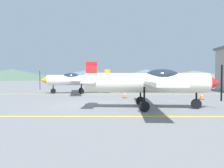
{
  "coord_description": "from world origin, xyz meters",
  "views": [
    {
      "loc": [
        1.34,
        -12.63,
        1.86
      ],
      "look_at": [
        1.22,
        6.0,
        1.2
      ],
      "focal_mm": 30.83,
      "sensor_mm": 36.0,
      "label": 1
    }
  ],
  "objects_px": {
    "airplane_mid": "(77,80)",
    "airplane_near": "(151,82)",
    "traffic_cone_front": "(201,96)",
    "traffic_cone_side": "(125,95)"
  },
  "relations": [
    {
      "from": "traffic_cone_front",
      "to": "airplane_near",
      "type": "bearing_deg",
      "value": -137.51
    },
    {
      "from": "traffic_cone_side",
      "to": "airplane_mid",
      "type": "bearing_deg",
      "value": 136.63
    },
    {
      "from": "airplane_near",
      "to": "traffic_cone_front",
      "type": "bearing_deg",
      "value": 42.49
    },
    {
      "from": "traffic_cone_front",
      "to": "traffic_cone_side",
      "type": "bearing_deg",
      "value": 170.35
    },
    {
      "from": "traffic_cone_side",
      "to": "airplane_near",
      "type": "bearing_deg",
      "value": -78.21
    },
    {
      "from": "airplane_near",
      "to": "airplane_mid",
      "type": "xyz_separation_m",
      "value": [
        -6.47,
        10.78,
        0.0
      ]
    },
    {
      "from": "airplane_mid",
      "to": "traffic_cone_side",
      "type": "bearing_deg",
      "value": -43.37
    },
    {
      "from": "airplane_near",
      "to": "airplane_mid",
      "type": "height_order",
      "value": "same"
    },
    {
      "from": "airplane_mid",
      "to": "traffic_cone_side",
      "type": "xyz_separation_m",
      "value": [
        5.26,
        -4.97,
        -1.28
      ]
    },
    {
      "from": "airplane_mid",
      "to": "airplane_near",
      "type": "bearing_deg",
      "value": -59.02
    }
  ]
}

